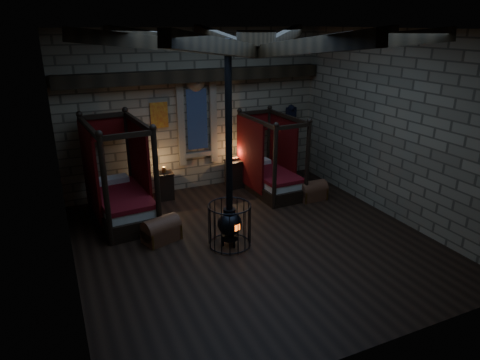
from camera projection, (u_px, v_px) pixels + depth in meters
name	position (u px, v px, depth m)	size (l,w,h in m)	color
room	(254.00, 55.00, 7.74)	(7.02, 7.02, 4.29)	black
bed_left	(121.00, 196.00, 9.77)	(1.34, 2.29, 2.30)	black
bed_right	(270.00, 174.00, 11.39)	(1.13, 2.02, 2.06)	black
trunk_left	(161.00, 230.00, 8.89)	(0.85, 0.68, 0.54)	brown
trunk_right	(312.00, 191.00, 11.00)	(0.70, 0.44, 0.51)	brown
nightstand_left	(165.00, 185.00, 10.99)	(0.47, 0.45, 0.87)	black
nightstand_right	(235.00, 173.00, 11.79)	(0.54, 0.52, 0.84)	black
stove	(230.00, 220.00, 8.60)	(0.88, 0.88, 4.05)	black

